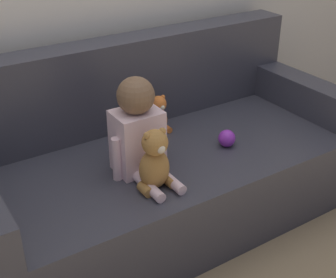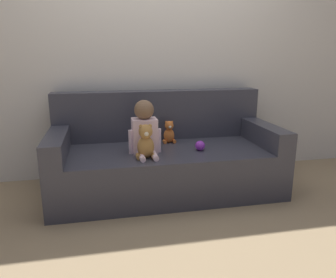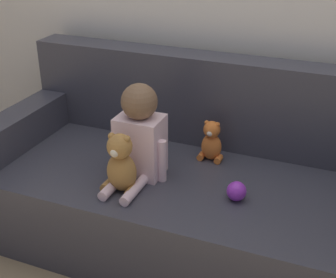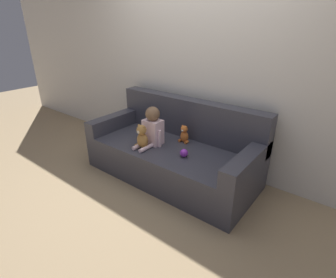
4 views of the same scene
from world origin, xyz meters
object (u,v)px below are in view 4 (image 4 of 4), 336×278
(plush_toy_side, at_px, (184,134))
(toy_ball, at_px, (184,153))
(couch, at_px, (174,152))
(teddy_bear_brown, at_px, (142,137))
(person_baby, at_px, (152,128))

(plush_toy_side, bearing_deg, toy_ball, -55.36)
(couch, xyz_separation_m, plush_toy_side, (0.07, 0.10, 0.20))
(couch, distance_m, teddy_bear_brown, 0.45)
(plush_toy_side, bearing_deg, couch, -122.81)
(couch, xyz_separation_m, person_baby, (-0.20, -0.16, 0.30))
(couch, bearing_deg, teddy_bear_brown, -123.57)
(couch, height_order, person_baby, couch)
(plush_toy_side, xyz_separation_m, toy_ball, (0.21, -0.30, -0.05))
(teddy_bear_brown, bearing_deg, toy_ball, 13.70)
(person_baby, distance_m, toy_ball, 0.50)
(couch, bearing_deg, person_baby, -141.22)
(couch, xyz_separation_m, teddy_bear_brown, (-0.21, -0.32, 0.24))
(person_baby, xyz_separation_m, teddy_bear_brown, (-0.01, -0.16, -0.07))
(teddy_bear_brown, bearing_deg, plush_toy_side, 56.62)
(teddy_bear_brown, height_order, plush_toy_side, teddy_bear_brown)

